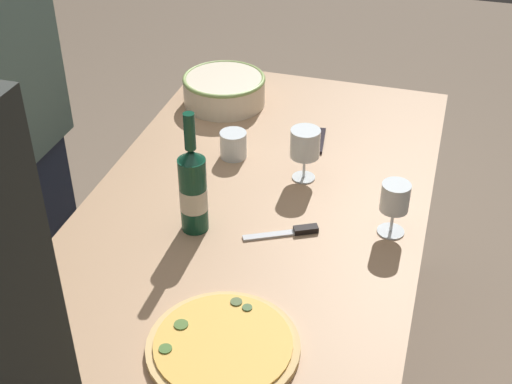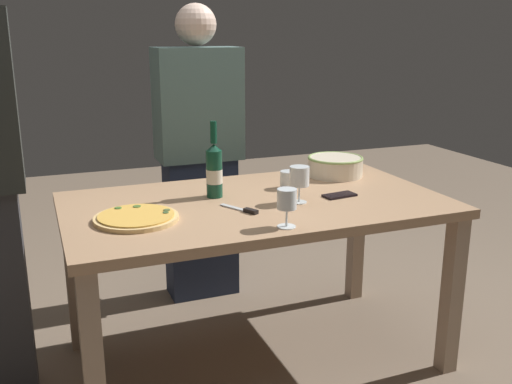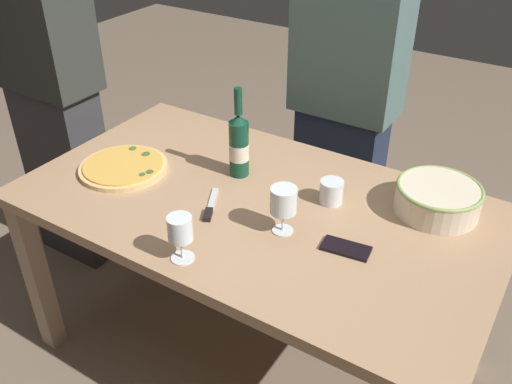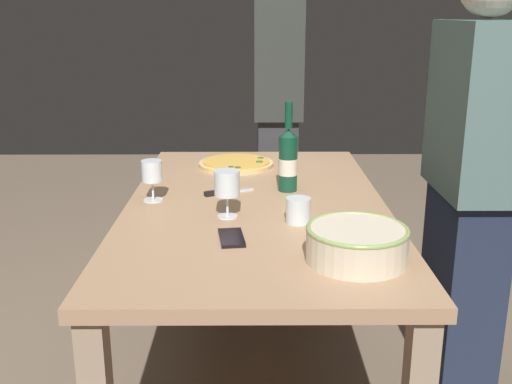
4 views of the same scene
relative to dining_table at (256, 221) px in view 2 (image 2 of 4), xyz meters
name	(u,v)px [view 2 (image 2 of 4)]	position (x,y,z in m)	size (l,w,h in m)	color
ground_plane	(256,357)	(0.00, 0.00, -0.66)	(8.00, 8.00, 0.00)	#786553
dining_table	(256,221)	(0.00, 0.00, 0.00)	(1.60, 0.90, 0.75)	tan
pizza	(136,218)	(-0.52, -0.08, 0.10)	(0.32, 0.32, 0.03)	#DFB775
serving_bowl	(335,165)	(0.53, 0.27, 0.15)	(0.27, 0.27, 0.10)	beige
wine_bottle	(214,170)	(-0.15, 0.12, 0.21)	(0.07, 0.07, 0.33)	#11412C
wine_glass_near_pizza	(287,200)	(-0.02, -0.36, 0.20)	(0.07, 0.07, 0.15)	white
wine_glass_by_bottle	(299,178)	(0.16, -0.09, 0.20)	(0.08, 0.08, 0.16)	white
cup_amber	(289,180)	(0.21, 0.13, 0.13)	(0.08, 0.08, 0.08)	white
cell_phone	(340,195)	(0.36, -0.07, 0.10)	(0.07, 0.14, 0.01)	black
pizza_knife	(244,210)	(-0.10, -0.12, 0.10)	(0.11, 0.18, 0.02)	silver
person_host	(199,156)	(-0.03, 0.76, 0.14)	(0.44, 0.24, 1.58)	#1F283F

